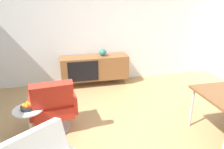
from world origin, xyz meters
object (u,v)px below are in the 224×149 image
Objects in this scene: vase_cobalt at (103,52)px; fruit_bowl at (28,106)px; sideboard at (95,67)px; lounge_chair_red at (53,105)px; side_table_round at (30,121)px.

vase_cobalt is 2.39m from fruit_bowl.
lounge_chair_red is at bearing -118.13° from sideboard.
side_table_round is at bearing 109.42° from fruit_bowl.
lounge_chair_red is 4.73× the size of fruit_bowl.
fruit_bowl is at bearing -124.21° from sideboard.
sideboard is at bearing 55.75° from side_table_round.
sideboard is at bearing 55.79° from fruit_bowl.
vase_cobalt is (0.20, 0.00, 0.37)m from sideboard.
fruit_bowl reaches higher than side_table_round.
lounge_chair_red is (-1.12, -1.72, -0.34)m from vase_cobalt.
sideboard is 2.26m from fruit_bowl.
sideboard reaches higher than fruit_bowl.
vase_cobalt is at bearing 0.53° from sideboard.
side_table_round is at bearing -124.25° from sideboard.
lounge_chair_red reaches higher than sideboard.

